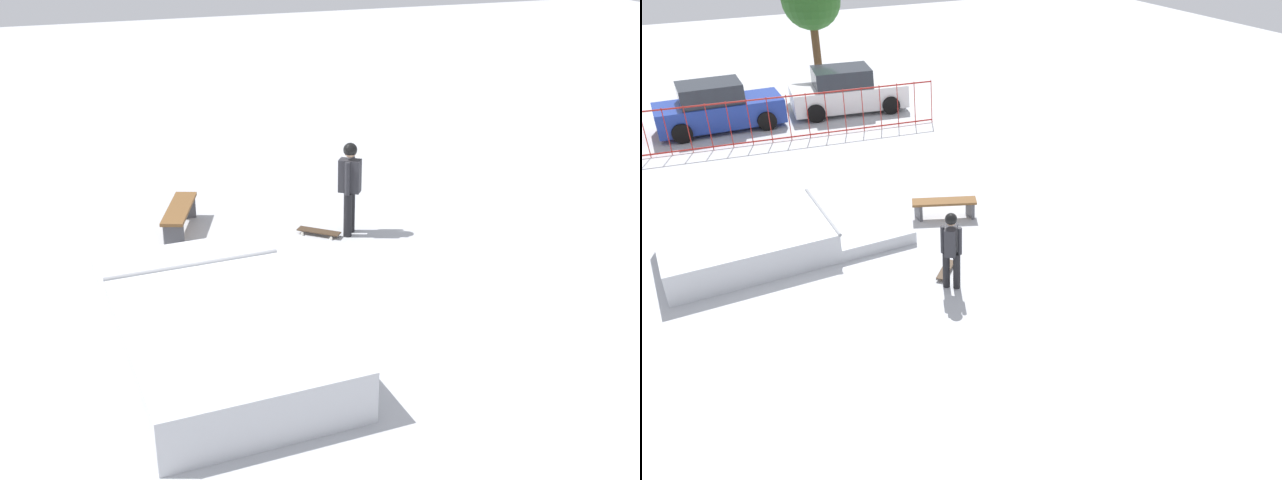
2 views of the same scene
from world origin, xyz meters
TOP-DOWN VIEW (x-y plane):
  - ground_plane at (0.00, 0.00)m, footprint 60.00×60.00m
  - skate_ramp at (-0.48, 0.16)m, footprint 5.52×2.86m
  - skater at (2.69, -2.97)m, footprint 0.40×0.44m
  - skateboard at (2.80, -2.42)m, footprint 0.68×0.74m
  - park_bench at (3.81, -0.08)m, footprint 1.64×0.92m

SIDE VIEW (x-z plane):
  - ground_plane at x=0.00m, z-range 0.00..0.00m
  - skateboard at x=2.80m, z-range 0.03..0.12m
  - skate_ramp at x=-0.48m, z-range -0.05..0.69m
  - park_bench at x=3.81m, z-range 0.12..0.60m
  - skater at x=2.69m, z-range 0.14..1.87m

